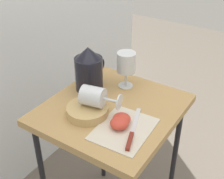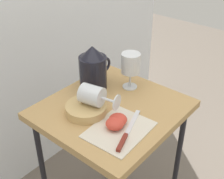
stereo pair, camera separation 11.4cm
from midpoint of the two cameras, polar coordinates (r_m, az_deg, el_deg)
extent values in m
cube|color=white|center=(1.48, -16.40, 12.69)|extent=(2.40, 0.03, 1.89)
cube|color=tan|center=(1.19, 2.74, -3.97)|extent=(0.53, 0.50, 0.03)
cylinder|color=black|center=(1.50, 14.37, -14.18)|extent=(0.02, 0.02, 0.69)
cylinder|color=black|center=(1.65, 1.45, -7.83)|extent=(0.02, 0.02, 0.69)
cube|color=beige|center=(1.07, 4.49, -7.74)|extent=(0.24, 0.19, 0.00)
cylinder|color=tan|center=(1.14, -2.07, -3.81)|extent=(0.16, 0.16, 0.03)
cylinder|color=black|center=(1.26, -1.06, 3.14)|extent=(0.12, 0.12, 0.15)
cylinder|color=#D1661E|center=(1.28, -1.05, 1.99)|extent=(0.11, 0.11, 0.08)
cone|color=black|center=(1.22, -1.11, 7.14)|extent=(0.10, 0.10, 0.05)
torus|color=black|center=(1.31, 1.13, 4.66)|extent=(0.07, 0.01, 0.07)
cylinder|color=silver|center=(1.31, 5.89, 0.50)|extent=(0.06, 0.06, 0.00)
cylinder|color=silver|center=(1.29, 5.98, 1.89)|extent=(0.01, 0.01, 0.07)
cylinder|color=silver|center=(1.25, 6.18, 4.95)|extent=(0.08, 0.08, 0.09)
cylinder|color=#D1661E|center=(1.26, 6.13, 4.18)|extent=(0.07, 0.07, 0.04)
cylinder|color=silver|center=(1.11, -0.93, -1.14)|extent=(0.09, 0.10, 0.08)
cylinder|color=silver|center=(1.09, 2.42, -2.13)|extent=(0.02, 0.06, 0.01)
cylinder|color=silver|center=(1.08, 3.95, -2.58)|extent=(0.06, 0.02, 0.06)
ellipsoid|color=#CC3D2D|center=(1.06, 3.63, -6.61)|extent=(0.07, 0.07, 0.04)
ellipsoid|color=#CC3D2D|center=(1.08, 4.17, -5.83)|extent=(0.07, 0.07, 0.04)
cube|color=silver|center=(1.10, 6.90, -6.31)|extent=(0.15, 0.07, 0.00)
cube|color=maroon|center=(1.01, 5.22, -10.09)|extent=(0.08, 0.04, 0.01)
camera|label=1|loc=(0.06, -87.14, 1.79)|focal=48.08mm
camera|label=2|loc=(0.06, 92.86, -1.79)|focal=48.08mm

